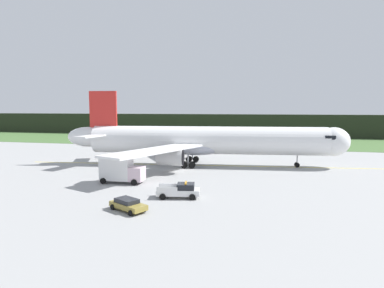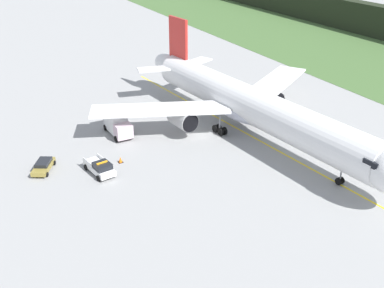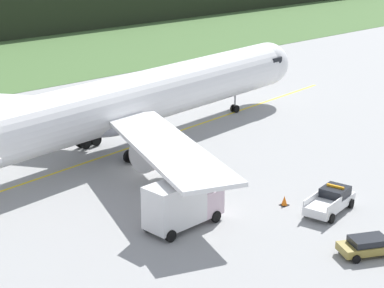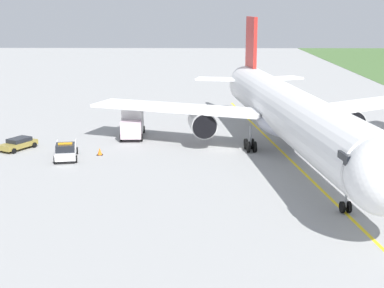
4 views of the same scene
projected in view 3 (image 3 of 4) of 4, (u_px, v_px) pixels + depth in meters
name	position (u px, v px, depth m)	size (l,w,h in m)	color
ground	(151.00, 171.00, 62.62)	(320.00, 320.00, 0.00)	#949594
taxiway_centerline_main	(135.00, 146.00, 69.47)	(70.23, 0.30, 0.01)	yellow
airliner	(129.00, 102.00, 67.54)	(53.71, 41.98, 14.18)	silver
ops_pickup_truck	(331.00, 201.00, 53.70)	(5.50, 3.10, 1.94)	silver
catering_truck	(181.00, 204.00, 50.57)	(6.42, 2.90, 3.84)	beige
staff_car	(370.00, 245.00, 46.81)	(4.75, 3.66, 1.30)	olive
apron_cone	(284.00, 201.00, 54.98)	(0.64, 0.64, 0.80)	black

